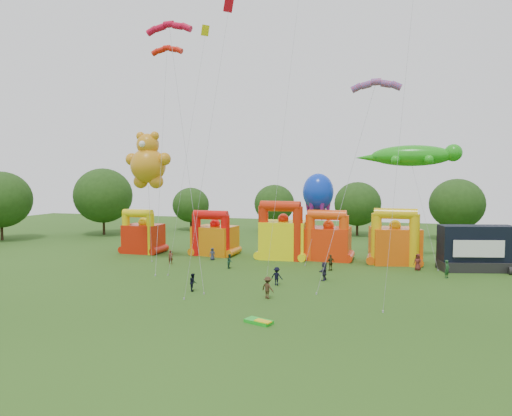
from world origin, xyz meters
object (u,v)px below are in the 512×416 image
(bouncy_castle_0, at_px, (143,236))
(teddy_bear_kite, at_px, (148,165))
(octopus_kite, at_px, (317,205))
(spectator_0, at_px, (212,254))
(gecko_kite, at_px, (420,196))
(spectator_4, at_px, (331,263))
(stage_trailer, at_px, (476,249))
(bouncy_castle_2, at_px, (283,237))

(bouncy_castle_0, relative_size, teddy_bear_kite, 0.38)
(teddy_bear_kite, xyz_separation_m, octopus_kite, (19.76, 7.74, -5.04))
(spectator_0, bearing_deg, gecko_kite, 3.12)
(bouncy_castle_0, height_order, spectator_4, bouncy_castle_0)
(spectator_0, distance_m, spectator_4, 15.36)
(octopus_kite, height_order, spectator_0, octopus_kite)
(gecko_kite, relative_size, spectator_4, 8.07)
(spectator_4, bearing_deg, octopus_kite, -111.83)
(gecko_kite, xyz_separation_m, spectator_4, (-9.78, -7.72, -7.25))
(octopus_kite, bearing_deg, spectator_4, -68.89)
(stage_trailer, bearing_deg, bouncy_castle_0, -179.90)
(gecko_kite, distance_m, octopus_kite, 12.61)
(bouncy_castle_2, height_order, spectator_4, bouncy_castle_2)
(teddy_bear_kite, bearing_deg, bouncy_castle_2, 22.75)
(octopus_kite, bearing_deg, stage_trailer, -7.41)
(bouncy_castle_2, height_order, spectator_0, bouncy_castle_2)
(bouncy_castle_0, xyz_separation_m, gecko_kite, (36.38, 3.03, 5.82))
(teddy_bear_kite, distance_m, spectator_4, 25.12)
(teddy_bear_kite, relative_size, octopus_kite, 1.46)
(stage_trailer, xyz_separation_m, spectator_0, (-30.90, -2.55, -1.69))
(gecko_kite, distance_m, spectator_0, 26.62)
(teddy_bear_kite, height_order, spectator_0, teddy_bear_kite)
(spectator_4, bearing_deg, bouncy_castle_2, -83.54)
(stage_trailer, distance_m, gecko_kite, 8.72)
(bouncy_castle_0, height_order, gecko_kite, gecko_kite)
(teddy_bear_kite, relative_size, gecko_kite, 1.10)
(octopus_kite, height_order, spectator_4, octopus_kite)
(bouncy_castle_2, height_order, teddy_bear_kite, teddy_bear_kite)
(stage_trailer, xyz_separation_m, teddy_bear_kite, (-38.22, -5.34, 9.53))
(bouncy_castle_2, distance_m, spectator_0, 9.29)
(stage_trailer, distance_m, octopus_kite, 19.15)
(spectator_4, bearing_deg, teddy_bear_kite, -41.48)
(bouncy_castle_2, bearing_deg, spectator_4, -40.60)
(bouncy_castle_0, xyz_separation_m, bouncy_castle_2, (19.65, 1.26, 0.50))
(spectator_0, bearing_deg, bouncy_castle_2, 15.09)
(bouncy_castle_0, bearing_deg, gecko_kite, 4.75)
(teddy_bear_kite, bearing_deg, gecko_kite, 14.40)
(bouncy_castle_0, xyz_separation_m, spectator_4, (26.61, -4.70, -1.43))
(bouncy_castle_2, relative_size, stage_trailer, 0.89)
(bouncy_castle_2, height_order, gecko_kite, gecko_kite)
(bouncy_castle_0, height_order, octopus_kite, octopus_kite)
(bouncy_castle_2, relative_size, teddy_bear_kite, 0.46)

